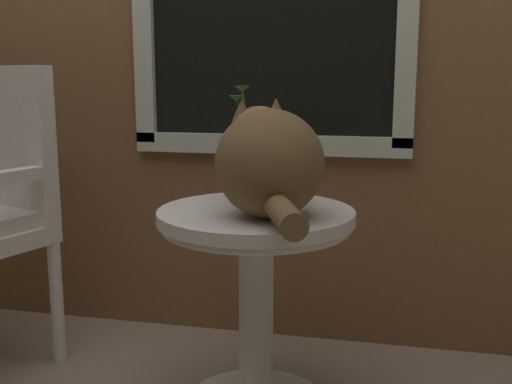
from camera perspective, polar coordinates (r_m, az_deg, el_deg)
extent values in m
cube|color=beige|center=(2.22, 1.21, 4.37)|extent=(1.00, 0.03, 0.07)
cube|color=beige|center=(2.36, -10.34, 16.89)|extent=(0.07, 0.03, 1.01)
cylinder|color=silver|center=(1.81, 0.00, -11.12)|extent=(0.10, 0.10, 0.54)
cylinder|color=silver|center=(1.72, 0.00, -2.21)|extent=(0.55, 0.55, 0.03)
torus|color=silver|center=(1.73, 0.00, -3.10)|extent=(0.53, 0.53, 0.02)
cylinder|color=silver|center=(2.24, -17.78, -9.60)|extent=(0.04, 0.04, 0.42)
cube|color=silver|center=(2.30, -22.39, 4.18)|extent=(0.49, 0.22, 0.52)
ellipsoid|color=brown|center=(1.60, 1.25, 2.61)|extent=(0.37, 0.38, 0.28)
sphere|color=olive|center=(1.79, 0.29, 5.07)|extent=(0.18, 0.18, 0.18)
cone|color=brown|center=(1.79, 1.85, 7.63)|extent=(0.06, 0.06, 0.06)
cone|color=brown|center=(1.78, -1.28, 7.61)|extent=(0.06, 0.06, 0.06)
cylinder|color=brown|center=(1.41, 2.52, -1.99)|extent=(0.15, 0.28, 0.06)
cylinder|color=gray|center=(1.82, -0.71, -0.71)|extent=(0.08, 0.08, 0.01)
ellipsoid|color=gray|center=(1.81, -0.71, 1.47)|extent=(0.13, 0.13, 0.13)
cylinder|color=gray|center=(1.80, -0.72, 4.09)|extent=(0.07, 0.07, 0.07)
torus|color=gray|center=(1.80, -0.72, 5.19)|extent=(0.09, 0.09, 0.02)
cylinder|color=#387533|center=(1.80, -1.25, 6.87)|extent=(0.04, 0.01, 0.11)
cone|color=#387533|center=(1.80, -1.79, 8.55)|extent=(0.04, 0.04, 0.02)
cylinder|color=#387533|center=(1.78, -1.00, 7.29)|extent=(0.02, 0.02, 0.13)
cone|color=#387533|center=(1.77, -1.29, 9.42)|extent=(0.04, 0.04, 0.02)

